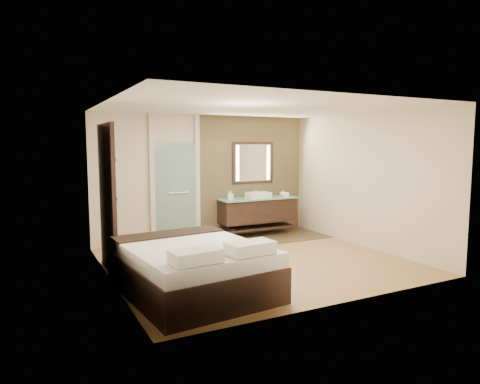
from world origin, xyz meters
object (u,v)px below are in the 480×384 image
bed (193,268)px  waste_bin (231,234)px  vanity (258,210)px  mirror_unit (253,163)px

bed → waste_bin: size_ratio=9.82×
vanity → mirror_unit: (0.00, 0.24, 1.07)m
vanity → waste_bin: (-0.70, -0.07, -0.46)m
vanity → bed: (-2.68, -2.90, -0.23)m
waste_bin → vanity: bearing=5.5°
bed → waste_bin: bearing=49.7°
mirror_unit → bed: bearing=-130.5°
vanity → mirror_unit: 1.10m
vanity → mirror_unit: bearing=90.0°
mirror_unit → vanity: bearing=-90.0°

